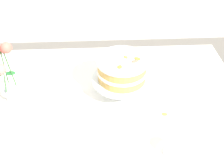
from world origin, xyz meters
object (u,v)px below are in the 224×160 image
teacup (172,149)px  layer_cake (122,69)px  flower_vase (9,80)px  dining_table (106,118)px  cake_stand (122,81)px

teacup → layer_cake: bearing=114.4°
layer_cake → flower_vase: bearing=-177.3°
flower_vase → teacup: bearing=-26.8°
dining_table → cake_stand: (0.08, 0.08, 0.17)m
dining_table → flower_vase: size_ratio=4.28×
dining_table → cake_stand: bearing=43.5°
dining_table → teacup: bearing=-49.8°
cake_stand → flower_vase: 0.53m
teacup → flower_vase: bearing=153.2°
cake_stand → layer_cake: 0.07m
teacup → cake_stand: bearing=114.4°
layer_cake → dining_table: bearing=-136.6°
flower_vase → cake_stand: bearing=2.7°
dining_table → layer_cake: (0.08, 0.08, 0.25)m
cake_stand → dining_table: bearing=-136.5°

